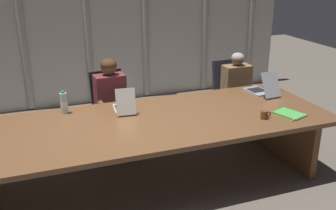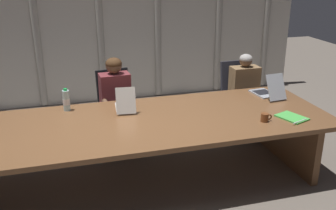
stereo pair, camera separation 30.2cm
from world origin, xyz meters
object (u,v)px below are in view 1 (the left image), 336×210
(person_center, at_px, (239,88))
(office_chair_center, at_px, (231,102))
(office_chair_left_mid, at_px, (112,118))
(laptop_left_mid, at_px, (124,106))
(water_bottle_primary, at_px, (64,103))
(spiral_notepad, at_px, (290,114))
(laptop_center, at_px, (262,89))
(person_left_mid, at_px, (112,99))
(coffee_mug_near, at_px, (265,115))

(person_center, bearing_deg, office_chair_center, -169.89)
(office_chair_left_mid, distance_m, office_chair_center, 1.76)
(laptop_left_mid, bearing_deg, person_center, -66.02)
(laptop_left_mid, distance_m, person_center, 1.91)
(office_chair_left_mid, xyz_separation_m, water_bottle_primary, (-0.64, -0.60, 0.50))
(office_chair_left_mid, height_order, spiral_notepad, office_chair_left_mid)
(water_bottle_primary, bearing_deg, laptop_center, -4.10)
(laptop_left_mid, xyz_separation_m, laptop_center, (1.77, -0.01, 0.00))
(office_chair_center, relative_size, spiral_notepad, 2.63)
(spiral_notepad, bearing_deg, laptop_center, 61.34)
(laptop_left_mid, xyz_separation_m, office_chair_center, (1.78, 0.76, -0.44))
(office_chair_left_mid, relative_size, spiral_notepad, 2.65)
(laptop_center, height_order, person_center, person_center)
(person_left_mid, xyz_separation_m, water_bottle_primary, (-0.62, -0.44, 0.18))
(laptop_center, height_order, spiral_notepad, laptop_center)
(coffee_mug_near, relative_size, spiral_notepad, 0.34)
(laptop_center, relative_size, office_chair_left_mid, 0.52)
(laptop_center, distance_m, person_center, 0.63)
(office_chair_center, xyz_separation_m, person_left_mid, (-1.78, -0.16, 0.32))
(office_chair_center, distance_m, coffee_mug_near, 1.61)
(office_chair_center, bearing_deg, coffee_mug_near, -18.71)
(spiral_notepad, bearing_deg, office_chair_center, 65.39)
(laptop_center, relative_size, office_chair_center, 0.52)
(laptop_left_mid, height_order, coffee_mug_near, laptop_left_mid)
(water_bottle_primary, height_order, coffee_mug_near, water_bottle_primary)
(laptop_center, bearing_deg, person_left_mid, 65.20)
(laptop_center, xyz_separation_m, spiral_notepad, (-0.11, -0.72, -0.05))
(office_chair_center, distance_m, person_left_mid, 1.82)
(office_chair_center, relative_size, person_center, 0.86)
(laptop_center, relative_size, coffee_mug_near, 4.00)
(water_bottle_primary, relative_size, coffee_mug_near, 2.06)
(laptop_center, height_order, office_chair_left_mid, laptop_center)
(office_chair_center, relative_size, water_bottle_primary, 3.72)
(person_left_mid, relative_size, person_center, 1.06)
(laptop_center, distance_m, coffee_mug_near, 0.84)
(person_center, distance_m, water_bottle_primary, 2.48)
(office_chair_left_mid, xyz_separation_m, person_left_mid, (-0.02, -0.16, 0.32))
(person_center, bearing_deg, office_chair_left_mid, -95.07)
(person_left_mid, relative_size, water_bottle_primary, 4.59)
(laptop_center, xyz_separation_m, coffee_mug_near, (-0.43, -0.72, -0.02))
(coffee_mug_near, bearing_deg, office_chair_center, 73.51)
(office_chair_left_mid, xyz_separation_m, coffee_mug_near, (1.32, -1.49, 0.43))
(laptop_left_mid, relative_size, person_center, 0.37)
(laptop_left_mid, distance_m, water_bottle_primary, 0.65)
(laptop_left_mid, bearing_deg, laptop_center, -84.57)
(office_chair_center, relative_size, coffee_mug_near, 7.66)
(office_chair_center, bearing_deg, laptop_center, -2.90)
(person_center, bearing_deg, laptop_center, -3.43)
(person_left_mid, bearing_deg, laptop_center, 67.59)
(office_chair_center, height_order, spiral_notepad, office_chair_center)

